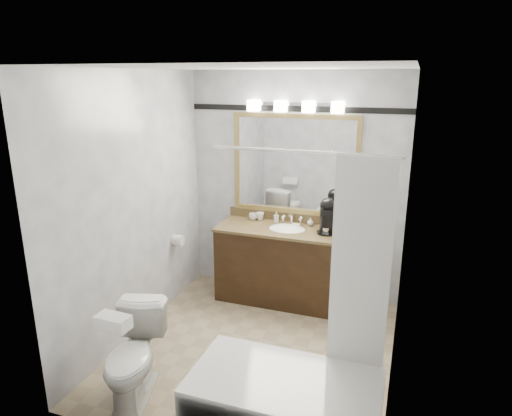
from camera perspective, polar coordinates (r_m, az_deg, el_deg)
name	(u,v)px	position (r m, az deg, el deg)	size (l,w,h in m)	color
room	(256,221)	(3.89, -0.02, -1.58)	(2.42, 2.62, 2.52)	tan
vanity	(286,264)	(5.08, 3.81, -6.95)	(1.53, 0.58, 0.97)	black
mirror	(295,165)	(5.02, 4.86, 5.39)	(1.40, 0.04, 1.10)	#A98F4C
vanity_light_bar	(295,106)	(4.89, 4.87, 12.59)	(1.02, 0.14, 0.12)	silver
accent_stripe	(296,109)	(4.95, 5.06, 12.25)	(2.40, 0.01, 0.06)	black
bathtub	(288,399)	(3.44, 4.04, -22.68)	(1.30, 0.75, 1.96)	white
tp_roll	(178,240)	(5.09, -9.73, -3.99)	(0.12, 0.12, 0.11)	white
toilet	(134,356)	(3.82, -15.04, -17.46)	(0.40, 0.70, 0.71)	white
tissue_box	(113,322)	(3.47, -17.42, -13.45)	(0.24, 0.13, 0.10)	white
coffee_maker	(327,215)	(4.82, 8.90, -0.85)	(0.19, 0.24, 0.37)	black
cup_left	(253,216)	(5.22, -0.35, -1.07)	(0.10, 0.10, 0.08)	white
cup_right	(260,216)	(5.21, 0.51, -1.04)	(0.09, 0.09, 0.08)	white
soap_bottle_a	(276,217)	(5.13, 2.55, -1.14)	(0.05, 0.05, 0.11)	white
soap_bottle_b	(310,222)	(5.04, 6.81, -1.73)	(0.07, 0.07, 0.09)	white
soap_bar	(296,225)	(5.02, 4.99, -2.12)	(0.08, 0.05, 0.02)	beige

